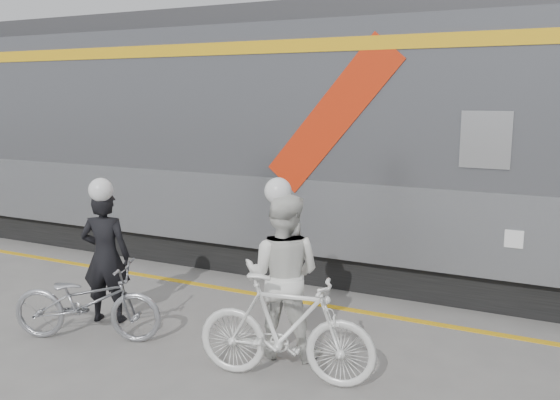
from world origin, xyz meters
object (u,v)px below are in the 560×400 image
Objects in this scene: bicycle_right at (286,329)px; bicycle_left at (87,302)px; woman at (283,275)px; man at (106,256)px.

bicycle_left is at bearing 82.46° from bicycle_right.
bicycle_left is 0.97× the size of bicycle_right.
bicycle_left is 2.48m from bicycle_right.
bicycle_left is 2.31m from woman.
bicycle_right is (2.48, 0.11, 0.08)m from bicycle_left.
woman reaches higher than bicycle_right.
bicycle_right is (0.30, -0.55, -0.35)m from woman.
bicycle_left is at bearing 89.76° from man.
man is 2.38m from woman.
woman is 0.72m from bicycle_right.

